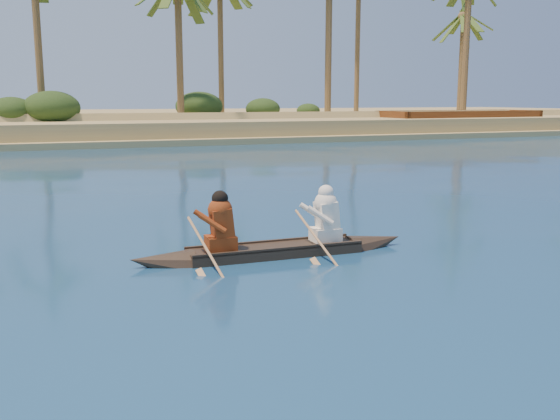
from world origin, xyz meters
name	(u,v)px	position (x,y,z in m)	size (l,w,h in m)	color
canoe	(275,241)	(8.00, -3.23, 0.26)	(4.97, 0.75, 1.36)	#31241B
barge_right	(459,124)	(34.91, 27.00, 0.74)	(12.75, 4.65, 2.10)	brown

